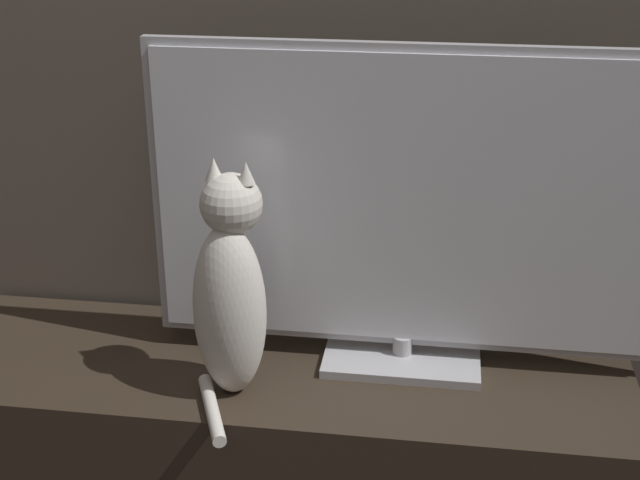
% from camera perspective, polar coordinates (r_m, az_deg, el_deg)
% --- Properties ---
extents(tv_stand, '(1.58, 0.48, 0.41)m').
position_cam_1_polar(tv_stand, '(2.15, -2.53, -12.75)').
color(tv_stand, '#33281E').
rests_on(tv_stand, ground_plane).
extents(tv, '(1.12, 0.21, 0.72)m').
position_cam_1_polar(tv, '(1.90, 5.66, 1.76)').
color(tv, '#B7B7BC').
rests_on(tv, tv_stand).
extents(cat, '(0.18, 0.31, 0.51)m').
position_cam_1_polar(cat, '(1.84, -5.75, -3.36)').
color(cat, silver).
rests_on(cat, tv_stand).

